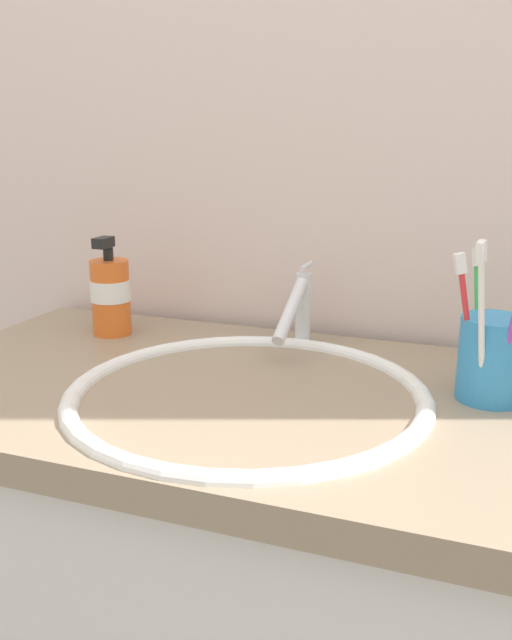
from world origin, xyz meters
name	(u,v)px	position (x,y,z in m)	size (l,w,h in m)	color
tiled_wall_back	(310,126)	(0.00, 0.30, 1.20)	(2.13, 0.04, 2.40)	beige
sink_basin	(248,431)	(0.02, -0.03, 0.83)	(0.46, 0.46, 0.13)	white
faucet	(299,307)	(0.02, 0.18, 0.94)	(0.02, 0.16, 0.12)	silver
toothbrush_cup	(492,359)	(0.30, 0.06, 0.93)	(0.08, 0.08, 0.10)	#338CCC
toothbrush_purple	(512,326)	(0.32, 0.03, 0.98)	(0.04, 0.04, 0.17)	purple
toothbrush_red	(467,317)	(0.27, 0.04, 0.98)	(0.04, 0.03, 0.18)	red
toothbrush_white	(481,316)	(0.29, 0.01, 0.99)	(0.02, 0.06, 0.20)	white
toothbrush_green	(478,308)	(0.28, 0.10, 0.98)	(0.03, 0.05, 0.17)	green
soap_dispenser	(111,294)	(-0.28, 0.15, 0.94)	(0.06, 0.06, 0.16)	orange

